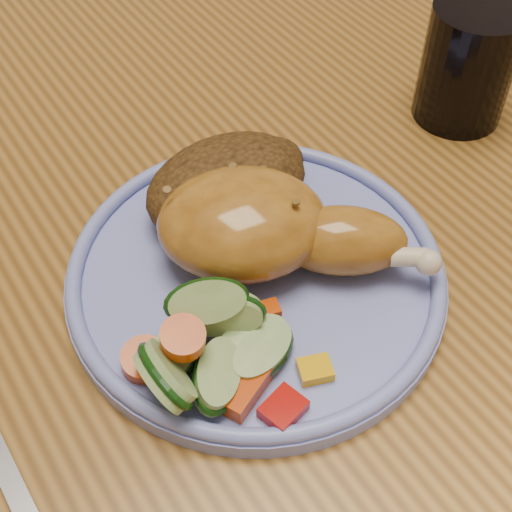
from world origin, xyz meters
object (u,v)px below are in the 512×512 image
object	(u,v)px
drinking_glass	(468,64)
dining_table	(252,200)
plate	(256,277)
chair_far	(30,38)

from	to	relation	value
drinking_glass	dining_table	bearing A→B (deg)	152.23
drinking_glass	plate	bearing A→B (deg)	-166.05
plate	drinking_glass	world-z (taller)	drinking_glass
chair_far	plate	distance (m)	0.81
chair_far	drinking_glass	xyz separation A→B (m)	(0.15, -0.70, 0.30)
drinking_glass	chair_far	bearing A→B (deg)	101.70
plate	drinking_glass	distance (m)	0.24
dining_table	chair_far	world-z (taller)	chair_far
dining_table	chair_far	size ratio (longest dim) A/B	1.54
dining_table	chair_far	xyz separation A→B (m)	(0.00, 0.63, -0.17)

